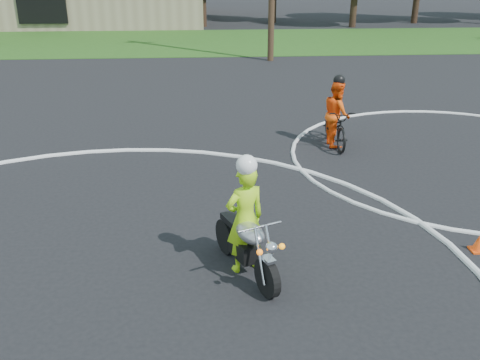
{
  "coord_description": "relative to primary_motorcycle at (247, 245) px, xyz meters",
  "views": [
    {
      "loc": [
        1.93,
        -3.56,
        4.44
      ],
      "look_at": [
        2.47,
        4.36,
        1.1
      ],
      "focal_mm": 40.0,
      "sensor_mm": 36.0,
      "label": 1
    }
  ],
  "objects": [
    {
      "name": "course_markings",
      "position": [
        -0.33,
        1.03,
        -0.48
      ],
      "size": [
        19.05,
        19.05,
        0.12
      ],
      "color": "silver",
      "rests_on": "ground"
    },
    {
      "name": "primary_motorcycle",
      "position": [
        0.0,
        0.0,
        0.0
      ],
      "size": [
        0.92,
        1.81,
        1.01
      ],
      "rotation": [
        0.0,
        0.0,
        0.4
      ],
      "color": "black",
      "rests_on": "ground"
    },
    {
      "name": "grass_strip",
      "position": [
        -2.5,
        23.68,
        -0.48
      ],
      "size": [
        120.0,
        10.0,
        0.02
      ],
      "primitive_type": "cube",
      "color": "#1E4714",
      "rests_on": "ground"
    },
    {
      "name": "rider_second_grp",
      "position": [
        2.71,
        5.8,
        0.14
      ],
      "size": [
        0.7,
        1.88,
        1.79
      ],
      "rotation": [
        0.0,
        0.0,
        0.03
      ],
      "color": "black",
      "rests_on": "ground"
    },
    {
      "name": "rider_primary_grp",
      "position": [
        -0.02,
        0.13,
        0.41
      ],
      "size": [
        0.73,
        0.61,
        1.87
      ],
      "rotation": [
        0.0,
        0.0,
        0.4
      ],
      "color": "#A8E818",
      "rests_on": "ground"
    }
  ]
}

